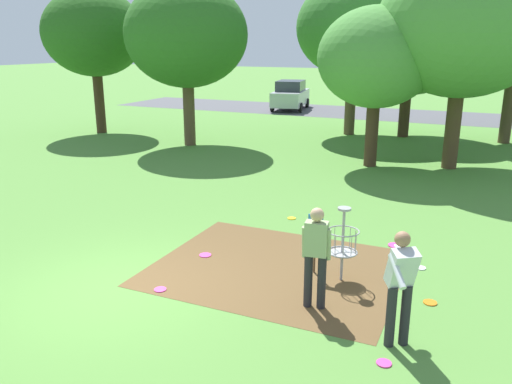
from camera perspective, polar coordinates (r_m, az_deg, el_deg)
ground_plane at (r=9.56m, az=-15.09°, el=-10.37°), size 160.00×160.00×0.00m
dirt_tee_pad at (r=10.06m, az=2.30°, el=-8.38°), size 4.60×3.78×0.01m
disc_golf_basket at (r=9.44m, az=9.23°, el=-5.33°), size 0.98×0.58×1.39m
player_foreground_watching at (r=8.34m, az=6.63°, el=-6.61°), size 0.49×0.42×1.71m
player_throwing at (r=7.56m, az=15.67°, el=-9.49°), size 0.56×1.14×1.71m
frisbee_by_tee at (r=7.56m, az=13.94°, el=-17.87°), size 0.21×0.21×0.02m
frisbee_mid_grass at (r=12.78m, az=3.95°, el=-2.91°), size 0.21×0.21×0.02m
frisbee_far_left at (r=10.66m, az=-5.63°, el=-6.95°), size 0.25×0.25×0.02m
frisbee_far_right at (r=10.53m, az=17.70°, el=-7.98°), size 0.20×0.20×0.02m
frisbee_scattered_a at (r=9.38m, az=-10.53°, el=-10.54°), size 0.22×0.22×0.02m
frisbee_scattered_b at (r=9.27m, az=18.67°, el=-11.49°), size 0.23×0.23×0.02m
tree_near_left at (r=18.69m, az=21.97°, el=16.80°), size 5.55×5.55×7.12m
tree_near_right at (r=25.88m, az=-17.49°, el=16.37°), size 4.63×4.63×6.58m
tree_mid_left at (r=18.22m, az=13.15°, el=14.20°), size 3.94×3.94×5.38m
tree_mid_right at (r=24.58m, az=16.63°, el=15.22°), size 5.10×5.10×6.22m
tree_far_center at (r=21.82m, az=-7.70°, el=16.80°), size 4.95×4.95×6.59m
tree_far_right at (r=24.67m, az=10.78°, el=17.40°), size 5.19×5.19×7.04m
parking_lot_strip at (r=32.62m, az=14.28°, el=8.34°), size 36.00×6.00×0.01m
parked_car_leftmost at (r=33.87m, az=3.83°, el=10.63°), size 2.49×4.44×1.84m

